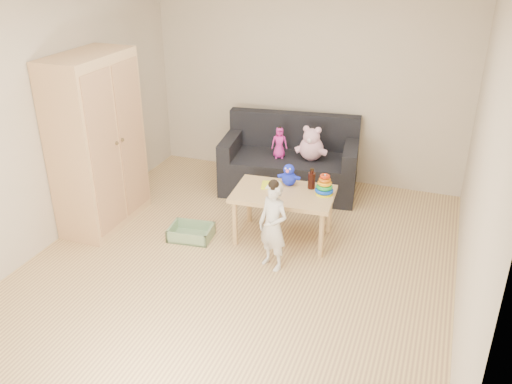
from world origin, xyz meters
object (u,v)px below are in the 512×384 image
at_px(play_table, 283,215).
at_px(toddler, 273,227).
at_px(wardrobe, 97,143).
at_px(sofa, 289,173).

bearing_deg(play_table, toddler, -82.65).
bearing_deg(wardrobe, toddler, -6.52).
distance_m(sofa, play_table, 1.19).
height_order(wardrobe, play_table, wardrobe).
height_order(sofa, toddler, toddler).
height_order(wardrobe, sofa, wardrobe).
xyz_separation_m(wardrobe, sofa, (1.69, 1.47, -0.70)).
xyz_separation_m(play_table, toddler, (0.07, -0.55, 0.17)).
xyz_separation_m(wardrobe, play_table, (1.97, 0.32, -0.66)).
distance_m(wardrobe, toddler, 2.11).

